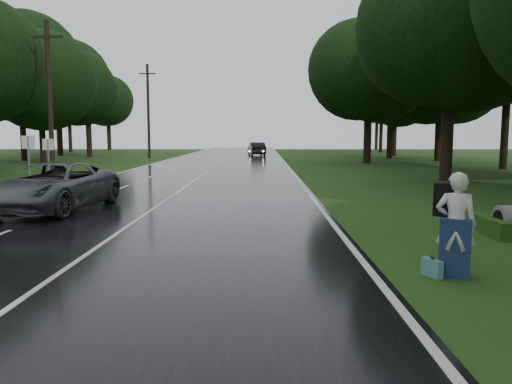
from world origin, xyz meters
TOP-DOWN VIEW (x-y plane):
  - ground at (0.00, 0.00)m, footprint 160.00×160.00m
  - road at (0.00, 20.00)m, footprint 12.00×140.00m
  - lane_center at (0.00, 20.00)m, footprint 0.12×140.00m
  - grey_car at (-3.33, 6.90)m, footprint 3.37×6.11m
  - far_car at (3.14, 51.56)m, footprint 2.37×5.08m
  - hitchhiker at (7.28, -0.86)m, footprint 0.83×0.80m
  - suitcase at (6.88, -0.90)m, footprint 0.30×0.48m
  - utility_pole_mid at (-8.50, 19.28)m, footprint 1.80×0.28m
  - utility_pole_far at (-8.50, 44.68)m, footprint 1.80×0.28m
  - road_sign_a at (-7.20, 13.53)m, footprint 0.61×0.10m
  - road_sign_b at (-7.20, 15.71)m, footprint 0.57×0.10m
  - tree_left_e at (-16.14, 35.52)m, footprint 7.75×7.75m
  - tree_left_f at (-16.15, 47.86)m, footprint 8.87×8.87m
  - tree_right_d at (14.19, 18.55)m, footprint 9.79×9.79m
  - tree_right_e at (13.43, 36.18)m, footprint 9.42×9.42m
  - tree_right_f at (17.84, 45.57)m, footprint 8.54×8.54m

SIDE VIEW (x-z plane):
  - ground at x=0.00m, z-range 0.00..0.00m
  - utility_pole_mid at x=-8.50m, z-range -4.53..4.53m
  - utility_pole_far at x=-8.50m, z-range -5.05..5.05m
  - road_sign_a at x=-7.20m, z-range -1.27..1.27m
  - road_sign_b at x=-7.20m, z-range -1.19..1.19m
  - tree_left_e at x=-16.14m, z-range -6.06..6.06m
  - tree_left_f at x=-16.15m, z-range -6.93..6.93m
  - tree_right_d at x=14.19m, z-range -7.65..7.65m
  - tree_right_e at x=13.43m, z-range -7.36..7.36m
  - tree_right_f at x=17.84m, z-range -6.67..6.67m
  - road at x=0.00m, z-range 0.00..0.04m
  - lane_center at x=0.00m, z-range 0.04..0.05m
  - suitcase at x=6.88m, z-range 0.00..0.33m
  - far_car at x=3.14m, z-range 0.04..1.65m
  - grey_car at x=-3.33m, z-range 0.04..1.66m
  - hitchhiker at x=7.28m, z-range -0.07..1.86m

